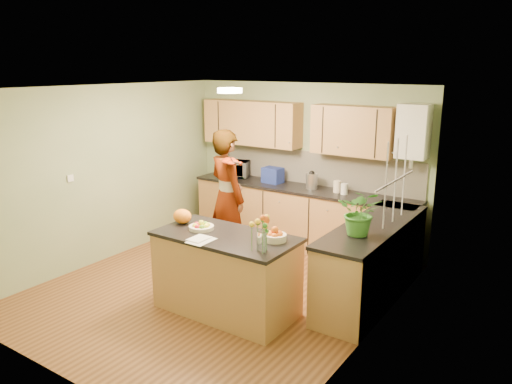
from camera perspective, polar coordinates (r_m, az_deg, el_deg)
The scene contains 28 objects.
floor at distance 6.47m, azimuth -4.36°, elevation -10.94°, with size 4.50×4.50×0.00m, color brown.
ceiling at distance 5.86m, azimuth -4.82°, elevation 11.76°, with size 4.00×4.50×0.02m, color white.
wall_back at distance 7.88m, azimuth 5.65°, elevation 3.24°, with size 4.00×0.02×2.50m, color gray.
wall_front at distance 4.59m, azimuth -22.42°, elevation -5.99°, with size 4.00×0.02×2.50m, color gray.
wall_left at distance 7.43m, azimuth -16.76°, elevation 2.01°, with size 0.02×4.50×2.50m, color gray.
wall_right at distance 5.09m, azimuth 13.38°, elevation -3.31°, with size 0.02×4.50×2.50m, color gray.
back_counter at distance 7.77m, azimuth 5.10°, elevation -2.84°, with size 3.64×0.62×0.94m.
right_counter at distance 6.20m, azimuth 13.19°, elevation -7.72°, with size 0.62×2.24×0.94m.
splashback at distance 7.83m, azimuth 6.23°, elevation 2.78°, with size 3.60×0.02×0.52m, color beige.
upper_cabinets at distance 7.73m, azimuth 4.00°, elevation 7.55°, with size 3.20×0.34×0.70m.
boiler at distance 6.99m, azimuth 17.56°, elevation 6.60°, with size 0.40×0.30×0.86m.
window_right at distance 5.56m, azimuth 15.70°, elevation 1.25°, with size 0.01×1.30×1.05m.
light_switch at distance 7.05m, azimuth -20.45°, elevation 1.49°, with size 0.02×0.09×0.09m, color white.
ceiling_lamp at distance 6.10m, azimuth -3.02°, elevation 11.52°, with size 0.30×0.30×0.07m.
peninsula_island at distance 5.74m, azimuth -3.42°, elevation -9.26°, with size 1.61×0.82×0.92m.
fruit_dish at distance 5.77m, azimuth -6.26°, elevation -3.87°, with size 0.29×0.29×0.10m.
orange_bowl at distance 5.37m, azimuth 2.16°, elevation -4.94°, with size 0.25×0.25×0.15m.
flower_vase at distance 5.01m, azimuth 0.68°, elevation -3.56°, with size 0.24×0.24×0.45m.
orange_bag at distance 6.00m, azimuth -8.42°, elevation -2.76°, with size 0.23×0.20×0.17m, color orange.
papers at distance 5.41m, azimuth -6.27°, elevation -5.52°, with size 0.22×0.30×0.01m, color white.
violinist at distance 7.01m, azimuth -3.31°, elevation -0.57°, with size 0.70×0.46×1.91m, color tan.
violin at distance 6.60m, azimuth -3.15°, elevation 3.59°, with size 0.66×0.26×0.13m, color #4F1104, non-canonical shape.
microwave at distance 8.32m, azimuth -2.53°, elevation 2.66°, with size 0.49×0.33×0.27m, color white.
blue_box at distance 7.91m, azimuth 1.92°, elevation 1.94°, with size 0.30×0.22×0.24m, color navy.
kettle at distance 7.55m, azimuth 6.37°, elevation 1.34°, with size 0.17×0.17×0.32m.
jar_cream at distance 7.40m, azimuth 9.26°, elevation 0.61°, with size 0.11×0.11×0.17m, color beige.
jar_white at distance 7.31m, azimuth 10.06°, elevation 0.34°, with size 0.10×0.10×0.16m, color white.
potted_plant at distance 5.54m, azimuth 11.87°, elevation -2.27°, with size 0.47×0.41×0.53m, color #377C29.
Camera 1 is at (3.66, -4.57, 2.76)m, focal length 35.00 mm.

